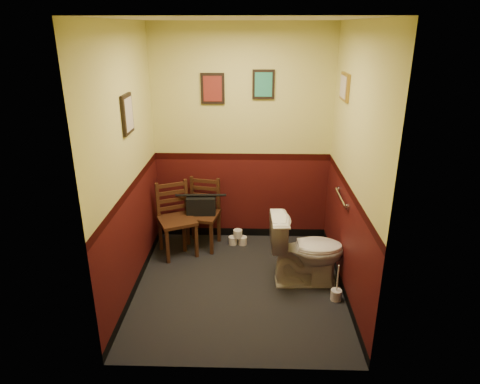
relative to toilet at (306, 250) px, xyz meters
The scene contains 17 objects.
floor 0.83m from the toilet, behind, with size 2.20×2.40×0.00m, color black.
ceiling 2.42m from the toilet, behind, with size 2.20×2.40×0.00m, color silver.
wall_back 1.62m from the toilet, 123.34° to the left, with size 2.20×2.70×0.00m, color #410E0D.
wall_front 1.77m from the toilet, 118.88° to the right, with size 2.20×2.70×0.00m, color #410E0D.
wall_left 2.06m from the toilet, behind, with size 2.40×2.70×0.00m, color #410E0D.
wall_right 1.04m from the toilet, 15.53° to the right, with size 2.40×2.70×0.00m, color #410E0D.
grab_bar 0.67m from the toilet, 22.46° to the left, with size 0.05×0.56×0.06m.
framed_print_back_a 2.17m from the toilet, 134.89° to the left, with size 0.28×0.04×0.36m.
framed_print_back_b 1.99m from the toilet, 113.64° to the left, with size 0.26×0.04×0.34m.
framed_print_left 2.32m from the toilet, behind, with size 0.04×0.30×0.38m.
framed_print_right 1.77m from the toilet, 53.98° to the left, with size 0.04×0.34×0.28m.
toilet is the anchor object (origin of this frame).
toilet_brush 0.54m from the toilet, 49.24° to the right, with size 0.11×0.11×0.41m.
chair_left 1.64m from the toilet, 157.28° to the left, with size 0.55×0.55×0.89m.
chair_right 1.47m from the toilet, 145.66° to the left, with size 0.48×0.48×0.87m.
handbag 1.46m from the toilet, 147.08° to the left, with size 0.36×0.19×0.26m.
tp_stack 1.18m from the toilet, 132.22° to the left, with size 0.24×0.12×0.21m.
Camera 1 is at (0.12, -3.97, 2.64)m, focal length 32.00 mm.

